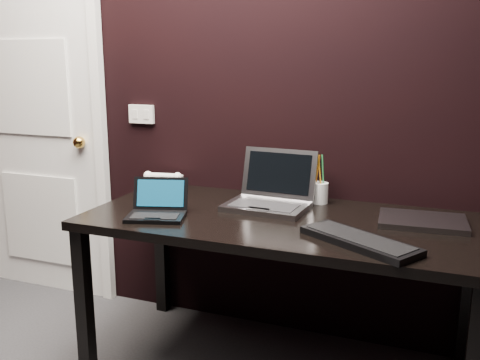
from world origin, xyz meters
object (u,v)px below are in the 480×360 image
at_px(netbook, 157,210).
at_px(closed_laptop, 422,221).
at_px(ext_keyboard, 359,241).
at_px(desk_phone, 163,182).
at_px(pen_cup, 320,192).
at_px(door, 35,122).
at_px(desk, 280,234).
at_px(silver_laptop, 270,197).
at_px(mobile_phone, 141,192).

xyz_separation_m(netbook, closed_laptop, (1.09, 0.31, -0.02)).
distance_m(netbook, ext_keyboard, 0.88).
relative_size(desk_phone, pen_cup, 0.92).
relative_size(ext_keyboard, closed_laptop, 1.30).
bearing_deg(door, ext_keyboard, -16.54).
distance_m(door, desk, 1.73).
relative_size(silver_laptop, closed_laptop, 1.03).
xyz_separation_m(door, pen_cup, (1.75, -0.08, -0.25)).
xyz_separation_m(netbook, ext_keyboard, (0.88, -0.04, -0.02)).
height_order(silver_laptop, ext_keyboard, silver_laptop).
distance_m(door, ext_keyboard, 2.13).
height_order(desk, silver_laptop, silver_laptop).
distance_m(desk_phone, pen_cup, 0.84).
xyz_separation_m(ext_keyboard, pen_cup, (-0.27, 0.52, 0.04)).
bearing_deg(netbook, pen_cup, 38.45).
xyz_separation_m(desk, netbook, (-0.50, -0.19, 0.11)).
distance_m(desk, pen_cup, 0.34).
bearing_deg(ext_keyboard, pen_cup, 117.51).
relative_size(desk, closed_laptop, 4.58).
bearing_deg(silver_laptop, netbook, -140.99).
height_order(desk, pen_cup, pen_cup).
xyz_separation_m(ext_keyboard, mobile_phone, (-1.10, 0.27, 0.02)).
xyz_separation_m(desk, mobile_phone, (-0.73, 0.04, 0.12)).
height_order(ext_keyboard, pen_cup, pen_cup).
xyz_separation_m(ext_keyboard, desk_phone, (-1.11, 0.50, 0.02)).
relative_size(ext_keyboard, mobile_phone, 4.77).
bearing_deg(netbook, door, 153.81).
distance_m(netbook, pen_cup, 0.78).
height_order(netbook, pen_cup, pen_cup).
relative_size(door, desk_phone, 9.89).
distance_m(ext_keyboard, pen_cup, 0.59).
bearing_deg(silver_laptop, desk, -56.50).
distance_m(closed_laptop, mobile_phone, 1.31).
bearing_deg(silver_laptop, mobile_phone, -170.59).
xyz_separation_m(netbook, silver_laptop, (0.41, 0.33, 0.02)).
relative_size(silver_laptop, desk_phone, 1.77).
distance_m(netbook, mobile_phone, 0.32).
height_order(desk, ext_keyboard, ext_keyboard).
bearing_deg(closed_laptop, netbook, -163.98).
height_order(desk, mobile_phone, mobile_phone).
distance_m(netbook, closed_laptop, 1.13).
xyz_separation_m(closed_laptop, desk_phone, (-1.31, 0.14, 0.03)).
bearing_deg(pen_cup, door, 177.42).
distance_m(door, silver_laptop, 1.59).
bearing_deg(desk, desk_phone, 159.73).
bearing_deg(door, pen_cup, -2.58).
distance_m(desk, ext_keyboard, 0.45).
xyz_separation_m(closed_laptop, mobile_phone, (-1.31, -0.09, 0.03)).
bearing_deg(pen_cup, closed_laptop, -19.71).
bearing_deg(mobile_phone, door, 159.99).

